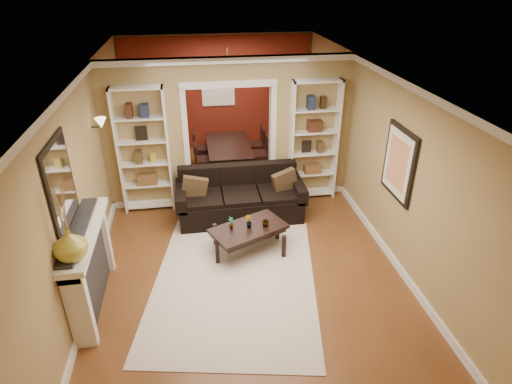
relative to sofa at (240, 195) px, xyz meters
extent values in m
plane|color=brown|center=(-0.09, -0.45, -0.44)|extent=(8.00, 8.00, 0.00)
plane|color=white|center=(-0.09, -0.45, 2.26)|extent=(8.00, 8.00, 0.00)
plane|color=#A38956|center=(-0.09, 3.55, 0.91)|extent=(8.00, 0.00, 8.00)
plane|color=#A38956|center=(-0.09, -4.45, 0.91)|extent=(8.00, 0.00, 8.00)
plane|color=#A38956|center=(-2.34, -0.45, 0.91)|extent=(0.00, 8.00, 8.00)
plane|color=#A38956|center=(2.16, -0.45, 0.91)|extent=(0.00, 8.00, 8.00)
cube|color=#A38956|center=(-0.09, 0.75, 0.91)|extent=(4.50, 0.15, 2.70)
cube|color=maroon|center=(-0.09, 3.52, 0.88)|extent=(4.44, 0.04, 2.64)
cube|color=#8CA5CC|center=(-0.09, 3.48, 1.11)|extent=(0.78, 0.03, 0.98)
cube|color=beige|center=(-0.31, -1.78, -0.44)|extent=(2.85, 3.58, 0.01)
cube|color=black|center=(0.00, 0.00, 0.00)|extent=(2.26, 0.97, 0.88)
cube|color=brown|center=(-0.80, -0.02, 0.20)|extent=(0.43, 0.14, 0.43)
cube|color=brown|center=(0.80, -0.02, 0.21)|extent=(0.45, 0.24, 0.43)
cube|color=black|center=(0.00, -1.07, -0.22)|extent=(1.31, 1.05, 0.44)
imported|color=#336626|center=(-0.27, -1.07, 0.10)|extent=(0.13, 0.14, 0.21)
imported|color=#336626|center=(0.00, -1.07, 0.10)|extent=(0.14, 0.14, 0.20)
imported|color=#336626|center=(0.27, -1.07, 0.10)|extent=(0.14, 0.14, 0.20)
cube|color=white|center=(-1.64, 0.58, 0.71)|extent=(0.90, 0.30, 2.30)
cube|color=white|center=(1.46, 0.58, 0.71)|extent=(0.90, 0.30, 2.30)
cube|color=white|center=(-2.18, -1.95, 0.14)|extent=(0.32, 1.70, 1.16)
imported|color=#ACA737|center=(-2.18, -2.53, 0.91)|extent=(0.46, 0.46, 0.39)
cube|color=silver|center=(-2.32, -1.95, 1.36)|extent=(0.03, 0.95, 1.10)
cube|color=#FFE0A5|center=(-2.24, 0.10, 1.39)|extent=(0.18, 0.18, 0.22)
cube|color=black|center=(2.12, -1.45, 1.11)|extent=(0.04, 0.85, 1.05)
imported|color=black|center=(0.03, 2.09, -0.15)|extent=(1.67, 0.93, 0.59)
cube|color=black|center=(-0.52, 1.79, -0.05)|extent=(0.50, 0.50, 0.78)
cube|color=black|center=(0.58, 1.79, 0.00)|extent=(0.45, 0.45, 0.88)
cube|color=black|center=(-0.52, 2.39, -0.02)|extent=(0.46, 0.46, 0.83)
cube|color=black|center=(0.58, 2.39, -0.01)|extent=(0.49, 0.49, 0.86)
cube|color=#3A2F1A|center=(-0.09, 2.25, 1.58)|extent=(0.50, 0.50, 0.30)
camera|label=1|loc=(-0.75, -6.66, 3.61)|focal=30.00mm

